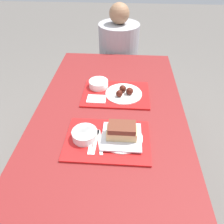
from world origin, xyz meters
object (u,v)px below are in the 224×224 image
person_seated_across (119,47)px  bowl_coleslaw_near (85,134)px  bowl_coleslaw_far (99,83)px  tray_far (116,94)px  tray_near (107,140)px  brisket_sandwich_plate (122,134)px  wings_plate_far (124,93)px

person_seated_across → bowl_coleslaw_near: bearing=-95.4°
person_seated_across → bowl_coleslaw_far: bearing=-97.7°
tray_far → tray_near: bearing=-92.9°
brisket_sandwich_plate → person_seated_across: person_seated_across is taller
bowl_coleslaw_far → wings_plate_far: wings_plate_far is taller
tray_near → brisket_sandwich_plate: brisket_sandwich_plate is taller
tray_far → wings_plate_far: bearing=-8.3°
tray_far → person_seated_across: bearing=91.3°
bowl_coleslaw_far → person_seated_across: person_seated_across is taller
bowl_coleslaw_near → person_seated_across: (0.12, 1.25, -0.07)m
bowl_coleslaw_near → wings_plate_far: bearing=65.0°
wings_plate_far → person_seated_across: bearing=94.8°
tray_near → bowl_coleslaw_far: bowl_coleslaw_far is taller
tray_far → bowl_coleslaw_far: bearing=149.6°
tray_near → bowl_coleslaw_near: bowl_coleslaw_near is taller
tray_far → wings_plate_far: 0.06m
bowl_coleslaw_near → wings_plate_far: 0.45m
tray_near → person_seated_across: 1.26m
person_seated_across → wings_plate_far: bearing=-85.2°
brisket_sandwich_plate → wings_plate_far: size_ratio=0.91×
bowl_coleslaw_near → person_seated_across: size_ratio=0.19×
bowl_coleslaw_near → brisket_sandwich_plate: size_ratio=0.59×
bowl_coleslaw_near → bowl_coleslaw_far: same height
tray_near → bowl_coleslaw_far: 0.50m
person_seated_across → tray_near: bearing=-90.1°
wings_plate_far → brisket_sandwich_plate: bearing=-90.2°
wings_plate_far → tray_near: bearing=-100.1°
bowl_coleslaw_near → tray_near: bearing=-1.2°
bowl_coleslaw_near → brisket_sandwich_plate: (0.19, 0.01, 0.01)m
tray_far → brisket_sandwich_plate: brisket_sandwich_plate is taller
brisket_sandwich_plate → wings_plate_far: brisket_sandwich_plate is taller
bowl_coleslaw_far → wings_plate_far: 0.19m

